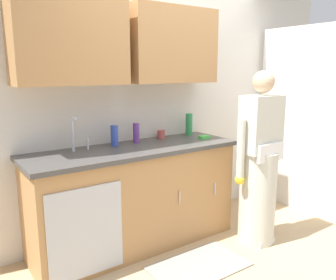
# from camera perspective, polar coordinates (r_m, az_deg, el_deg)

# --- Properties ---
(ground_plane) EXTENTS (9.00, 9.00, 0.00)m
(ground_plane) POSITION_cam_1_polar(r_m,az_deg,el_deg) (3.28, 10.09, -18.43)
(ground_plane) COLOR tan
(kitchen_wall_with_uppers) EXTENTS (4.80, 0.44, 2.70)m
(kitchen_wall_with_uppers) POSITION_cam_1_polar(r_m,az_deg,el_deg) (3.54, -2.25, 9.00)
(kitchen_wall_with_uppers) COLOR beige
(kitchen_wall_with_uppers) RESTS_ON ground
(closet_door_panel) EXTENTS (0.04, 1.10, 2.10)m
(closet_door_panel) POSITION_cam_1_polar(r_m,az_deg,el_deg) (4.27, 20.64, 2.96)
(closet_door_panel) COLOR silver
(closet_door_panel) RESTS_ON ground
(counter_cabinet) EXTENTS (1.90, 0.62, 0.90)m
(counter_cabinet) POSITION_cam_1_polar(r_m,az_deg,el_deg) (3.29, -5.45, -9.56)
(counter_cabinet) COLOR #B27F4C
(counter_cabinet) RESTS_ON ground
(countertop) EXTENTS (1.96, 0.66, 0.04)m
(countertop) POSITION_cam_1_polar(r_m,az_deg,el_deg) (3.15, -5.57, -1.54)
(countertop) COLOR #474442
(countertop) RESTS_ON counter_cabinet
(sink) EXTENTS (0.50, 0.36, 0.35)m
(sink) POSITION_cam_1_polar(r_m,az_deg,el_deg) (2.96, -13.51, -2.53)
(sink) COLOR #B7BABF
(sink) RESTS_ON counter_cabinet
(person_at_sink) EXTENTS (0.55, 0.34, 1.62)m
(person_at_sink) POSITION_cam_1_polar(r_m,az_deg,el_deg) (3.37, 14.62, -5.01)
(person_at_sink) COLOR white
(person_at_sink) RESTS_ON ground
(floor_mat) EXTENTS (0.80, 0.50, 0.01)m
(floor_mat) POSITION_cam_1_polar(r_m,az_deg,el_deg) (3.12, 5.04, -19.82)
(floor_mat) COLOR gray
(floor_mat) RESTS_ON ground
(bottle_cleaner_spray) EXTENTS (0.06, 0.06, 0.19)m
(bottle_cleaner_spray) POSITION_cam_1_polar(r_m,az_deg,el_deg) (3.33, -5.22, 1.15)
(bottle_cleaner_spray) COLOR #66388C
(bottle_cleaner_spray) RESTS_ON countertop
(bottle_dish_liquid) EXTENTS (0.07, 0.07, 0.19)m
(bottle_dish_liquid) POSITION_cam_1_polar(r_m,az_deg,el_deg) (3.21, -8.75, 0.70)
(bottle_dish_liquid) COLOR #334CB2
(bottle_dish_liquid) RESTS_ON countertop
(bottle_water_tall) EXTENTS (0.07, 0.07, 0.23)m
(bottle_water_tall) POSITION_cam_1_polar(r_m,az_deg,el_deg) (3.71, 3.45, 2.56)
(bottle_water_tall) COLOR #2D8C4C
(bottle_water_tall) RESTS_ON countertop
(cup_by_sink) EXTENTS (0.08, 0.08, 0.08)m
(cup_by_sink) POSITION_cam_1_polar(r_m,az_deg,el_deg) (3.54, -1.11, 0.97)
(cup_by_sink) COLOR #B24C47
(cup_by_sink) RESTS_ON countertop
(sponge) EXTENTS (0.11, 0.07, 0.03)m
(sponge) POSITION_cam_1_polar(r_m,az_deg,el_deg) (3.54, 5.93, 0.47)
(sponge) COLOR #4CBF4C
(sponge) RESTS_ON countertop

